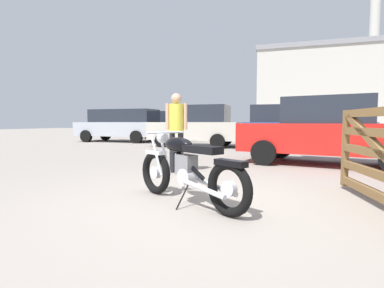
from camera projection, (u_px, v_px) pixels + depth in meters
ground_plane at (211, 202)px, 3.99m from camera, size 80.00×80.00×0.00m
vintage_motorcycle at (186, 169)px, 3.87m from camera, size 1.86×1.12×0.94m
bystander at (176, 124)px, 6.23m from camera, size 0.45×0.30×1.66m
white_estate_far at (328, 131)px, 7.37m from camera, size 4.45×2.52×1.67m
red_hatchback_near at (197, 125)px, 13.00m from camera, size 3.94×1.91×1.78m
silver_sedan_mid at (178, 124)px, 18.42m from camera, size 4.95×2.64×1.74m
dark_sedan_left at (121, 124)px, 16.16m from camera, size 4.73×2.03×1.74m
blue_hatchback_right at (302, 125)px, 11.77m from camera, size 4.74×2.06×1.74m
industrial_building at (333, 92)px, 35.76m from camera, size 17.21×14.06×16.94m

